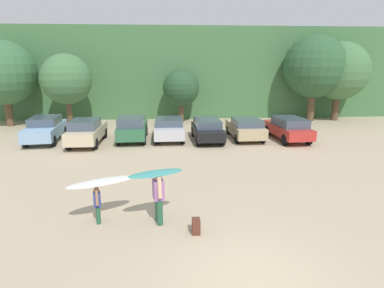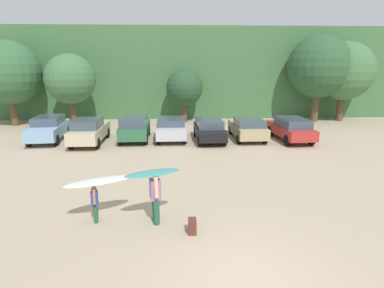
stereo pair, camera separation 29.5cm
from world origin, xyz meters
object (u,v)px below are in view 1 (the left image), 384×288
Objects in this scene: parked_car_champagne at (87,131)px; surfboard_white at (101,182)px; person_child at (97,203)px; backpack_dropped at (196,226)px; parked_car_black at (207,129)px; surfboard_teal at (156,173)px; person_adult at (158,195)px; parked_car_red at (288,128)px; parked_car_forest_green at (132,128)px; parked_car_sky_blue at (45,129)px; parked_car_silver at (169,128)px; parked_car_tan at (245,128)px.

parked_car_champagne is 2.04× the size of surfboard_white.
parked_car_champagne is at bearing -86.97° from person_child.
person_child is at bearing 164.02° from backpack_dropped.
parked_car_black reaches higher than surfboard_white.
surfboard_teal is (-2.88, -11.05, 0.91)m from parked_car_black.
parked_car_black is 2.46× the size of person_adult.
surfboard_white is at bearing 161.35° from backpack_dropped.
parked_car_red is at bearing -146.17° from person_child.
person_child is 0.68m from surfboard_white.
parked_car_black is at bearing -125.31° from surfboard_teal.
parked_car_forest_green reaches higher than parked_car_black.
parked_car_sky_blue is 1.05× the size of parked_car_red.
parked_car_champagne is 3.75× the size of person_child.
parked_car_champagne is 12.82m from backpack_dropped.
parked_car_forest_green is at bearing 104.97° from backpack_dropped.
parked_car_silver is at bearing -104.05° from person_adult.
parked_car_red reaches higher than backpack_dropped.
parked_car_tan is (2.63, 0.37, -0.02)m from parked_car_black.
person_adult is at bearing -151.85° from parked_car_sky_blue.
parked_car_black is (10.58, -0.55, -0.07)m from parked_car_sky_blue.
surfboard_white is at bearing 179.90° from parked_car_forest_green.
person_adult is 1.43× the size of person_child.
backpack_dropped is (5.98, -11.32, -0.61)m from parked_car_champagne.
backpack_dropped is at bearing 136.59° from surfboard_white.
surfboard_white is (-1.79, 0.26, 0.37)m from person_adult.
parked_car_tan is at bearing -86.12° from parked_car_champagne.
parked_car_sky_blue is at bearing -86.99° from surfboard_white.
parked_car_champagne is 2.63× the size of person_adult.
parked_car_black is at bearing 96.86° from parked_car_tan.
parked_car_red is 2.60× the size of person_adult.
parked_car_forest_green is 11.10m from surfboard_white.
parked_car_forest_green reaches higher than backpack_dropped.
parked_car_red is at bearing -139.77° from person_adult.
parked_car_champagne is 1.08× the size of parked_car_forest_green.
parked_car_silver is (5.16, 0.95, -0.05)m from parked_car_champagne.
person_adult is 1.54m from backpack_dropped.
parked_car_sky_blue is at bearing 70.74° from parked_car_champagne.
person_adult is at bearing -171.20° from parked_car_forest_green.
parked_car_black reaches higher than person_child.
parked_car_forest_green is 9.26× the size of backpack_dropped.
parked_car_silver reaches higher than person_child.
parked_car_forest_green is at bearing -100.52° from surfboard_teal.
person_child is at bearing 10.88° from surfboard_white.
parked_car_black is 0.94× the size of parked_car_red.
parked_car_red is 13.56m from person_adult.
parked_car_sky_blue is 12.80m from surfboard_white.
parked_car_tan is 13.46m from person_child.
person_adult is at bearing 138.47° from parked_car_red.
parked_car_black is at bearing -98.66° from parked_car_sky_blue.
surfboard_white is 4.90× the size of backpack_dropped.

